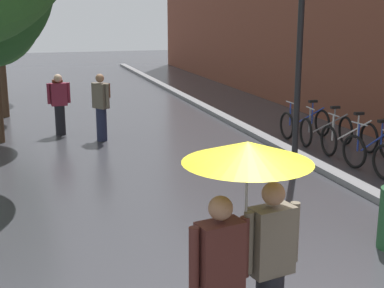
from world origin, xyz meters
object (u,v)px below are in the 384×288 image
object	(u,v)px
parked_bicycle_3	(373,148)
parked_bicycle_5	(326,130)
couple_under_umbrella	(247,221)
pedestrian_walking_midground	(101,105)
parked_bicycle_6	(305,123)
parked_bicycle_4	(349,138)
pedestrian_walking_far	(59,103)
street_lamp_post	(299,57)

from	to	relation	value
parked_bicycle_3	parked_bicycle_5	distance (m)	1.79
parked_bicycle_5	couple_under_umbrella	bearing A→B (deg)	-125.56
parked_bicycle_5	couple_under_umbrella	world-z (taller)	couple_under_umbrella
parked_bicycle_5	pedestrian_walking_midground	distance (m)	5.51
parked_bicycle_5	parked_bicycle_6	size ratio (longest dim) A/B	1.05
parked_bicycle_4	pedestrian_walking_far	bearing A→B (deg)	146.57
parked_bicycle_3	street_lamp_post	size ratio (longest dim) A/B	0.30
parked_bicycle_6	couple_under_umbrella	size ratio (longest dim) A/B	0.52
pedestrian_walking_far	couple_under_umbrella	bearing A→B (deg)	-84.93
parked_bicycle_3	parked_bicycle_6	xyz separation A→B (m)	(-0.12, 2.71, 0.00)
parked_bicycle_3	parked_bicycle_5	xyz separation A→B (m)	(-0.06, 1.79, 0.00)
pedestrian_walking_midground	couple_under_umbrella	bearing A→B (deg)	-90.25
parked_bicycle_4	parked_bicycle_6	distance (m)	1.79
parked_bicycle_3	parked_bicycle_6	world-z (taller)	same
parked_bicycle_5	street_lamp_post	bearing A→B (deg)	-135.00
pedestrian_walking_far	parked_bicycle_3	bearing A→B (deg)	-39.13
pedestrian_walking_far	street_lamp_post	bearing A→B (deg)	-49.15
couple_under_umbrella	parked_bicycle_6	bearing A→B (deg)	57.98
parked_bicycle_3	street_lamp_post	distance (m)	2.65
parked_bicycle_3	parked_bicycle_4	xyz separation A→B (m)	(0.02, 0.92, 0.00)
street_lamp_post	parked_bicycle_5	bearing A→B (deg)	45.00
parked_bicycle_6	street_lamp_post	xyz separation A→B (m)	(-1.70, -2.68, 1.93)
parked_bicycle_5	parked_bicycle_6	distance (m)	0.92
street_lamp_post	pedestrian_walking_far	xyz separation A→B (m)	(-4.24, 4.90, -1.45)
street_lamp_post	couple_under_umbrella	bearing A→B (deg)	-121.84
parked_bicycle_5	pedestrian_walking_far	xyz separation A→B (m)	(-6.00, 3.13, 0.48)
parked_bicycle_4	parked_bicycle_5	xyz separation A→B (m)	(-0.07, 0.87, 0.00)
parked_bicycle_3	pedestrian_walking_far	distance (m)	7.82
couple_under_umbrella	parked_bicycle_4	bearing A→B (deg)	50.42
parked_bicycle_4	pedestrian_walking_far	xyz separation A→B (m)	(-6.07, 4.01, 0.48)
parked_bicycle_4	street_lamp_post	size ratio (longest dim) A/B	0.28
parked_bicycle_6	couple_under_umbrella	xyz separation A→B (m)	(-5.02, -8.03, 1.02)
parked_bicycle_3	pedestrian_walking_midground	distance (m)	6.46
parked_bicycle_3	pedestrian_walking_far	xyz separation A→B (m)	(-6.06, 4.93, 0.48)
parked_bicycle_3	pedestrian_walking_midground	world-z (taller)	pedestrian_walking_midground
parked_bicycle_5	parked_bicycle_6	bearing A→B (deg)	94.18
parked_bicycle_3	parked_bicycle_5	size ratio (longest dim) A/B	1.02
parked_bicycle_3	street_lamp_post	xyz separation A→B (m)	(-1.82, 0.03, 1.93)
parked_bicycle_6	pedestrian_walking_midground	size ratio (longest dim) A/B	0.65
parked_bicycle_4	parked_bicycle_6	bearing A→B (deg)	94.46
parked_bicycle_4	parked_bicycle_5	size ratio (longest dim) A/B	0.96
parked_bicycle_3	pedestrian_walking_midground	xyz separation A→B (m)	(-5.11, 3.93, 0.51)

